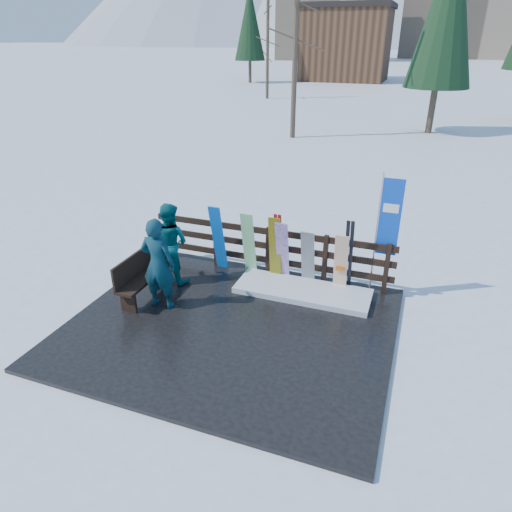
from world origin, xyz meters
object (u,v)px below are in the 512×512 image
at_px(bench, 141,275).
at_px(snowboard_4, 308,258).
at_px(rental_flag, 387,222).
at_px(person_front, 158,264).
at_px(snowboard_2, 275,249).
at_px(person_back, 170,243).
at_px(snowboard_3, 282,252).
at_px(snowboard_0, 218,238).
at_px(snowboard_5, 341,263).
at_px(snowboard_1, 249,244).

height_order(bench, snowboard_4, snowboard_4).
xyz_separation_m(bench, rental_flag, (4.62, 1.93, 1.09)).
bearing_deg(person_front, snowboard_2, -138.67).
bearing_deg(person_back, snowboard_3, -153.57).
bearing_deg(snowboard_2, rental_flag, 6.85).
bearing_deg(snowboard_0, bench, -121.39).
height_order(snowboard_5, rental_flag, rental_flag).
xyz_separation_m(bench, snowboard_2, (2.37, 1.66, 0.25)).
xyz_separation_m(snowboard_3, rental_flag, (2.08, 0.27, 0.88)).
distance_m(bench, snowboard_5, 4.17).
bearing_deg(snowboard_2, snowboard_0, -180.00).
relative_size(bench, snowboard_2, 0.98).
bearing_deg(person_back, person_front, 116.04).
distance_m(snowboard_0, snowboard_4, 2.11).
xyz_separation_m(snowboard_1, rental_flag, (2.86, 0.27, 0.83)).
height_order(snowboard_4, rental_flag, rental_flag).
height_order(snowboard_2, snowboard_4, snowboard_2).
distance_m(person_front, person_back, 1.11).
bearing_deg(snowboard_0, snowboard_4, 0.00).
bearing_deg(bench, snowboard_0, 58.61).
relative_size(snowboard_3, snowboard_4, 1.09).
height_order(snowboard_0, snowboard_5, snowboard_0).
bearing_deg(snowboard_2, person_front, -134.40).
bearing_deg(person_back, snowboard_0, -127.52).
bearing_deg(person_front, person_back, -75.96).
bearing_deg(snowboard_3, snowboard_1, 180.00).
xyz_separation_m(snowboard_1, person_back, (-1.54, -0.79, 0.13)).
height_order(snowboard_1, snowboard_5, snowboard_1).
distance_m(snowboard_0, snowboard_2, 1.36).
height_order(snowboard_4, snowboard_5, snowboard_5).
bearing_deg(snowboard_5, person_back, -167.70).
distance_m(snowboard_1, snowboard_2, 0.61).
xyz_separation_m(bench, snowboard_1, (1.76, 1.66, 0.26)).
bearing_deg(snowboard_1, snowboard_3, 0.00).
xyz_separation_m(snowboard_4, person_front, (-2.54, -1.84, 0.29)).
height_order(rental_flag, person_front, rental_flag).
relative_size(snowboard_1, rental_flag, 0.61).
height_order(snowboard_3, person_back, person_back).
relative_size(snowboard_4, rental_flag, 0.52).
bearing_deg(person_back, snowboard_1, -145.20).
bearing_deg(person_front, rental_flag, -156.75).
xyz_separation_m(snowboard_3, snowboard_4, (0.57, 0.00, -0.06)).
xyz_separation_m(rental_flag, person_front, (-4.05, -2.11, -0.66)).
height_order(snowboard_2, rental_flag, rental_flag).
relative_size(snowboard_2, snowboard_3, 1.04).
distance_m(snowboard_3, person_front, 2.70).
relative_size(snowboard_3, rental_flag, 0.57).
distance_m(snowboard_1, snowboard_3, 0.78).
bearing_deg(snowboard_0, rental_flag, 4.28).
relative_size(snowboard_1, snowboard_5, 1.18).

